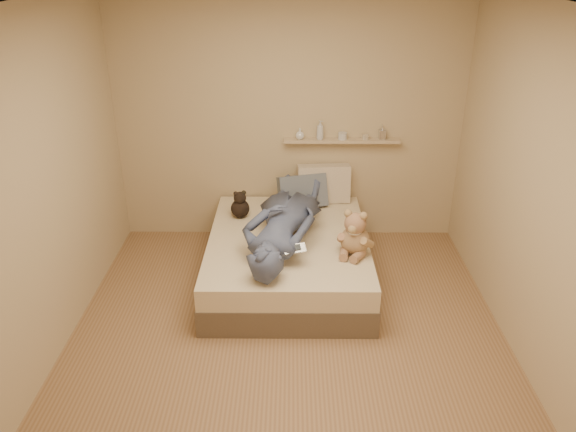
{
  "coord_description": "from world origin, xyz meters",
  "views": [
    {
      "loc": [
        0.03,
        -3.75,
        2.9
      ],
      "look_at": [
        0.0,
        0.65,
        0.8
      ],
      "focal_mm": 35.0,
      "sensor_mm": 36.0,
      "label": 1
    }
  ],
  "objects_px": {
    "person": "(283,221)",
    "pillow_cream": "(324,184)",
    "teddy_bear": "(355,236)",
    "dark_plush": "(240,206)",
    "wall_shelf": "(342,141)",
    "pillow_grey": "(303,191)",
    "game_console": "(295,249)",
    "bed": "(288,258)"
  },
  "relations": [
    {
      "from": "dark_plush",
      "to": "person",
      "type": "distance_m",
      "value": 0.67
    },
    {
      "from": "teddy_bear",
      "to": "dark_plush",
      "type": "xyz_separation_m",
      "value": [
        -1.07,
        0.75,
        -0.05
      ]
    },
    {
      "from": "game_console",
      "to": "pillow_cream",
      "type": "relative_size",
      "value": 0.38
    },
    {
      "from": "bed",
      "to": "dark_plush",
      "type": "distance_m",
      "value": 0.73
    },
    {
      "from": "pillow_cream",
      "to": "wall_shelf",
      "type": "distance_m",
      "value": 0.49
    },
    {
      "from": "person",
      "to": "wall_shelf",
      "type": "xyz_separation_m",
      "value": [
        0.6,
        0.98,
        0.45
      ]
    },
    {
      "from": "teddy_bear",
      "to": "pillow_cream",
      "type": "distance_m",
      "value": 1.17
    },
    {
      "from": "person",
      "to": "wall_shelf",
      "type": "height_order",
      "value": "wall_shelf"
    },
    {
      "from": "bed",
      "to": "pillow_cream",
      "type": "relative_size",
      "value": 3.45
    },
    {
      "from": "teddy_bear",
      "to": "wall_shelf",
      "type": "height_order",
      "value": "wall_shelf"
    },
    {
      "from": "game_console",
      "to": "teddy_bear",
      "type": "height_order",
      "value": "teddy_bear"
    },
    {
      "from": "bed",
      "to": "game_console",
      "type": "distance_m",
      "value": 0.68
    },
    {
      "from": "person",
      "to": "pillow_cream",
      "type": "bearing_deg",
      "value": -103.0
    },
    {
      "from": "dark_plush",
      "to": "person",
      "type": "height_order",
      "value": "person"
    },
    {
      "from": "pillow_grey",
      "to": "person",
      "type": "distance_m",
      "value": 0.79
    },
    {
      "from": "dark_plush",
      "to": "wall_shelf",
      "type": "relative_size",
      "value": 0.24
    },
    {
      "from": "dark_plush",
      "to": "pillow_grey",
      "type": "height_order",
      "value": "pillow_grey"
    },
    {
      "from": "dark_plush",
      "to": "pillow_grey",
      "type": "distance_m",
      "value": 0.68
    },
    {
      "from": "dark_plush",
      "to": "pillow_grey",
      "type": "relative_size",
      "value": 0.58
    },
    {
      "from": "person",
      "to": "teddy_bear",
      "type": "bearing_deg",
      "value": 170.2
    },
    {
      "from": "bed",
      "to": "wall_shelf",
      "type": "bearing_deg",
      "value": 58.82
    },
    {
      "from": "teddy_bear",
      "to": "dark_plush",
      "type": "bearing_deg",
      "value": 144.87
    },
    {
      "from": "wall_shelf",
      "to": "pillow_grey",
      "type": "bearing_deg",
      "value": -151.58
    },
    {
      "from": "pillow_grey",
      "to": "wall_shelf",
      "type": "xyz_separation_m",
      "value": [
        0.4,
        0.22,
        0.48
      ]
    },
    {
      "from": "game_console",
      "to": "pillow_grey",
      "type": "xyz_separation_m",
      "value": [
        0.09,
        1.23,
        -0.0
      ]
    },
    {
      "from": "game_console",
      "to": "person",
      "type": "bearing_deg",
      "value": 102.47
    },
    {
      "from": "dark_plush",
      "to": "pillow_grey",
      "type": "xyz_separation_m",
      "value": [
        0.63,
        0.26,
        0.05
      ]
    },
    {
      "from": "teddy_bear",
      "to": "dark_plush",
      "type": "height_order",
      "value": "teddy_bear"
    },
    {
      "from": "bed",
      "to": "teddy_bear",
      "type": "bearing_deg",
      "value": -29.09
    },
    {
      "from": "pillow_grey",
      "to": "game_console",
      "type": "bearing_deg",
      "value": -94.1
    },
    {
      "from": "pillow_grey",
      "to": "person",
      "type": "bearing_deg",
      "value": -104.09
    },
    {
      "from": "game_console",
      "to": "pillow_cream",
      "type": "xyz_separation_m",
      "value": [
        0.31,
        1.37,
        0.03
      ]
    },
    {
      "from": "game_console",
      "to": "teddy_bear",
      "type": "bearing_deg",
      "value": 22.57
    },
    {
      "from": "pillow_cream",
      "to": "pillow_grey",
      "type": "bearing_deg",
      "value": -148.21
    },
    {
      "from": "bed",
      "to": "wall_shelf",
      "type": "distance_m",
      "value": 1.38
    },
    {
      "from": "pillow_grey",
      "to": "wall_shelf",
      "type": "distance_m",
      "value": 0.66
    },
    {
      "from": "bed",
      "to": "wall_shelf",
      "type": "xyz_separation_m",
      "value": [
        0.55,
        0.91,
        0.88
      ]
    },
    {
      "from": "game_console",
      "to": "pillow_cream",
      "type": "bearing_deg",
      "value": 77.11
    },
    {
      "from": "wall_shelf",
      "to": "person",
      "type": "bearing_deg",
      "value": -121.23
    },
    {
      "from": "teddy_bear",
      "to": "pillow_cream",
      "type": "xyz_separation_m",
      "value": [
        -0.21,
        1.15,
        0.02
      ]
    },
    {
      "from": "pillow_cream",
      "to": "person",
      "type": "xyz_separation_m",
      "value": [
        -0.42,
        -0.91,
        0.0
      ]
    },
    {
      "from": "pillow_grey",
      "to": "teddy_bear",
      "type": "bearing_deg",
      "value": -66.62
    }
  ]
}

